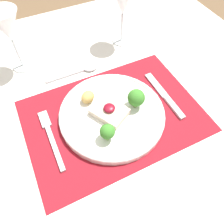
{
  "coord_description": "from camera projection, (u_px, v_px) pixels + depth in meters",
  "views": [
    {
      "loc": [
        -0.15,
        -0.3,
        1.22
      ],
      "look_at": [
        -0.01,
        -0.0,
        0.75
      ],
      "focal_mm": 35.0,
      "sensor_mm": 36.0,
      "label": 1
    }
  ],
  "objects": [
    {
      "name": "dining_table",
      "position": [
        113.0,
        132.0,
        0.67
      ],
      "size": [
        1.18,
        1.16,
        0.73
      ],
      "color": "white",
      "rests_on": "ground_plane"
    },
    {
      "name": "placemat",
      "position": [
        114.0,
        116.0,
        0.59
      ],
      "size": [
        0.47,
        0.33,
        0.0
      ],
      "primitive_type": "cube",
      "color": "maroon",
      "rests_on": "dining_table"
    },
    {
      "name": "fork",
      "position": [
        50.0,
        135.0,
        0.55
      ],
      "size": [
        0.02,
        0.18,
        0.01
      ],
      "rotation": [
        0.0,
        0.0,
        -0.01
      ],
      "color": "#B2B2B7",
      "rests_on": "placemat"
    },
    {
      "name": "ground_plane",
      "position": [
        113.0,
        191.0,
        1.19
      ],
      "size": [
        8.0,
        8.0,
        0.0
      ],
      "primitive_type": "plane",
      "color": "brown"
    },
    {
      "name": "knife",
      "position": [
        166.0,
        98.0,
        0.62
      ],
      "size": [
        0.02,
        0.18,
        0.01
      ],
      "rotation": [
        0.0,
        0.0,
        -0.0
      ],
      "color": "#B2B2B7",
      "rests_on": "placemat"
    },
    {
      "name": "spoon",
      "position": [
        83.0,
        69.0,
        0.69
      ],
      "size": [
        0.17,
        0.04,
        0.01
      ],
      "rotation": [
        0.0,
        0.0,
        -0.03
      ],
      "color": "#B2B2B7",
      "rests_on": "dining_table"
    },
    {
      "name": "wine_glass_near",
      "position": [
        123.0,
        2.0,
        0.67
      ],
      "size": [
        0.09,
        0.09,
        0.19
      ],
      "color": "white",
      "rests_on": "dining_table"
    },
    {
      "name": "dinner_plate",
      "position": [
        112.0,
        113.0,
        0.58
      ],
      "size": [
        0.28,
        0.28,
        0.07
      ],
      "color": "white",
      "rests_on": "placemat"
    },
    {
      "name": "wine_glass_far",
      "position": [
        7.0,
        28.0,
        0.6
      ],
      "size": [
        0.09,
        0.09,
        0.19
      ],
      "color": "white",
      "rests_on": "dining_table"
    }
  ]
}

